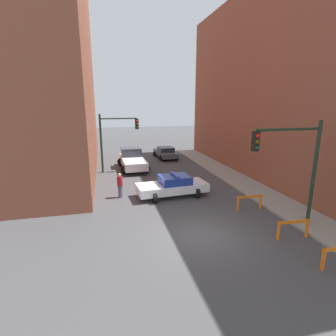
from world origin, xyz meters
TOP-DOWN VIEW (x-y plane):
  - ground_plane at (0.00, 0.00)m, footprint 120.00×120.00m
  - sidewalk_right at (6.20, 0.00)m, footprint 2.40×44.00m
  - building_right at (13.40, 8.00)m, footprint 12.00×28.00m
  - traffic_light_near at (4.73, -0.12)m, footprint 3.64×0.35m
  - traffic_light_far at (-3.30, 13.14)m, footprint 3.44×0.35m
  - police_car at (0.17, 5.63)m, footprint 4.83×2.61m
  - white_truck at (-1.62, 13.89)m, footprint 2.75×5.46m
  - parked_car_near at (2.58, 17.96)m, footprint 2.43×4.39m
  - pedestrian_crossing at (-3.29, 6.16)m, footprint 0.51×0.51m
  - barrier_mid at (4.06, -1.27)m, footprint 1.60×0.27m
  - barrier_back at (3.89, 2.21)m, footprint 1.60×0.23m

SIDE VIEW (x-z plane):
  - ground_plane at x=0.00m, z-range 0.00..0.00m
  - sidewalk_right at x=6.20m, z-range 0.00..0.12m
  - barrier_mid at x=4.06m, z-range 0.17..1.07m
  - barrier_back at x=3.89m, z-range 0.17..1.07m
  - parked_car_near at x=2.58m, z-range 0.02..1.33m
  - police_car at x=0.17m, z-range -0.04..1.48m
  - pedestrian_crossing at x=-3.29m, z-range 0.03..1.69m
  - white_truck at x=-1.62m, z-range -0.04..1.86m
  - traffic_light_far at x=-3.30m, z-range 0.80..6.00m
  - traffic_light_near at x=4.73m, z-range 0.93..6.13m
  - building_right at x=13.40m, z-range 0.00..15.13m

